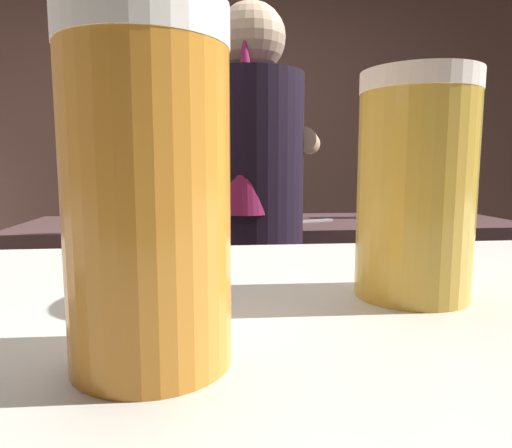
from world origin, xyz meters
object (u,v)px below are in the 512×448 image
at_px(knife_block, 378,195).
at_px(bottle_vinegar, 149,138).
at_px(chefs_knife, 308,221).
at_px(pint_glass_far, 148,192).
at_px(mixing_bowl, 125,215).
at_px(pint_glass_near, 415,187).
at_px(bottle_hot_sauce, 247,144).
at_px(bartender, 251,222).

distance_m(knife_block, bottle_vinegar, 1.68).
height_order(chefs_knife, pint_glass_far, pint_glass_far).
distance_m(mixing_bowl, pint_glass_far, 1.81).
bearing_deg(bottle_vinegar, pint_glass_near, -79.66).
relative_size(mixing_bowl, pint_glass_near, 1.45).
bearing_deg(pint_glass_far, mixing_bowl, 100.44).
distance_m(pint_glass_far, bottle_hot_sauce, 3.07).
distance_m(bartender, pint_glass_near, 1.20).
bearing_deg(knife_block, mixing_bowl, -177.26).
relative_size(knife_block, pint_glass_far, 1.75).
relative_size(bartender, pint_glass_near, 11.02).
bearing_deg(knife_block, bottle_vinegar, 135.21).
bearing_deg(pint_glass_far, knife_block, 66.16).
height_order(bartender, chefs_knife, bartender).
xyz_separation_m(bartender, pint_glass_near, (-0.00, -1.19, 0.17)).
relative_size(bartender, chefs_knife, 6.86).
distance_m(chefs_knife, pint_glass_far, 1.76).
xyz_separation_m(bartender, mixing_bowl, (-0.49, 0.49, -0.02)).
xyz_separation_m(mixing_bowl, chefs_knife, (0.77, -0.08, -0.03)).
relative_size(chefs_knife, bottle_vinegar, 0.92).
height_order(bartender, bottle_hot_sauce, bartender).
bearing_deg(chefs_knife, bottle_hot_sauce, 74.96).
bearing_deg(bottle_hot_sauce, pint_glass_near, -92.66).
bearing_deg(bottle_vinegar, chefs_knife, -58.05).
relative_size(pint_glass_far, bottle_vinegar, 0.60).
bearing_deg(pint_glass_near, bottle_vinegar, 100.34).
relative_size(knife_block, pint_glass_near, 1.82).
height_order(knife_block, bottle_hot_sauce, bottle_hot_sauce).
bearing_deg(bartender, knife_block, -33.57).
distance_m(mixing_bowl, chefs_knife, 0.78).
xyz_separation_m(mixing_bowl, pint_glass_near, (0.49, -1.68, 0.20)).
distance_m(bartender, knife_block, 0.84).
xyz_separation_m(knife_block, chefs_knife, (-0.36, -0.14, -0.10)).
height_order(bartender, pint_glass_near, bartender).
xyz_separation_m(pint_glass_far, bottle_vinegar, (-0.36, 2.99, 0.19)).
relative_size(pint_glass_near, bottle_hot_sauce, 0.88).
bearing_deg(chefs_knife, mixing_bowl, 152.71).
distance_m(mixing_bowl, bottle_hot_sauce, 1.47).
distance_m(bartender, bottle_hot_sauce, 1.81).
xyz_separation_m(knife_block, mixing_bowl, (-1.13, -0.05, -0.08)).
bearing_deg(pint_glass_near, mixing_bowl, 106.27).
bearing_deg(mixing_bowl, bottle_hot_sauce, 63.87).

